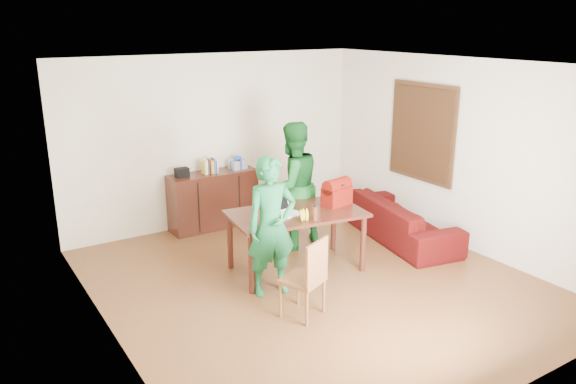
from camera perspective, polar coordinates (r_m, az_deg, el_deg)
room at (r=6.83m, az=2.30°, el=1.20°), size 5.20×5.70×2.90m
table at (r=7.27m, az=0.85°, el=-2.82°), size 1.84×1.20×0.80m
chair at (r=6.33m, az=1.58°, el=-10.24°), size 0.55×0.54×0.93m
person_near at (r=6.62m, az=-1.70°, el=-3.51°), size 0.67×0.49×1.69m
person_far at (r=7.99m, az=0.43°, el=0.64°), size 0.92×0.73×1.84m
laptop at (r=7.13m, az=-0.09°, el=-1.98°), size 0.38×0.31×0.24m
bananas at (r=6.91m, az=1.66°, el=-2.74°), size 0.17×0.12×0.06m
bottle at (r=6.93m, az=2.75°, el=-2.10°), size 0.08×0.08×0.20m
red_bag at (r=7.51m, az=4.97°, el=-0.27°), size 0.42×0.29×0.29m
sofa at (r=8.61m, az=11.41°, el=-2.75°), size 1.20×2.23×0.62m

